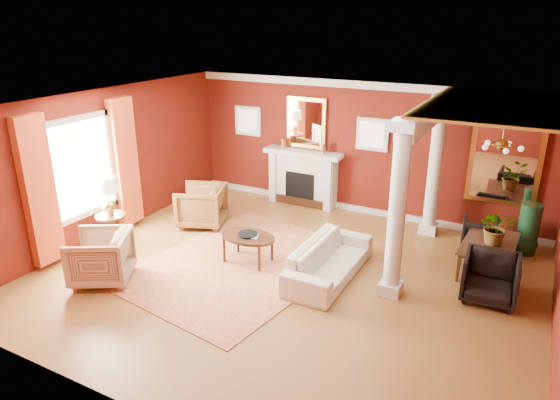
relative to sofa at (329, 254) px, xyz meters
The scene contains 27 objects.
ground 0.82m from the sofa, 149.53° to the right, with size 8.00×8.00×0.00m, color brown.
room_shell 1.76m from the sofa, 149.53° to the right, with size 8.04×7.04×2.92m.
fireplace 3.53m from the sofa, 122.93° to the left, with size 1.85×0.42×1.29m.
overmantel_mirror 3.93m from the sofa, 121.76° to the left, with size 0.95×0.07×1.15m.
flank_window_left 4.85m from the sofa, 138.15° to the left, with size 0.70×0.07×0.70m.
flank_window_right 3.42m from the sofa, 96.69° to the left, with size 0.70×0.07×0.70m.
left_window 4.72m from the sofa, 167.97° to the right, with size 0.21×2.55×2.60m.
column_front 1.49m from the sofa, ahead, with size 0.36×0.36×2.80m.
column_back 3.03m from the sofa, 67.63° to the left, with size 0.36×0.36×2.80m.
header_beam 2.90m from the sofa, 54.79° to the left, with size 0.30×3.20×0.32m, color silver.
amber_ceiling 3.60m from the sofa, 31.84° to the left, with size 2.30×3.40×0.04m, color gold.
dining_mirror 4.01m from the sofa, 53.52° to the left, with size 1.30×0.07×1.70m.
chandelier 3.27m from the sofa, 32.19° to the left, with size 0.60×0.62×0.75m.
crown_trim 3.97m from the sofa, 101.21° to the left, with size 8.00×0.08×0.16m, color silver.
base_trim 3.18m from the sofa, 101.21° to the left, with size 8.00×0.08×0.12m, color silver.
rug 1.65m from the sofa, 167.74° to the right, with size 2.98×3.97×0.02m, color maroon.
sofa is the anchor object (origin of this frame).
armchair_leopard 3.34m from the sofa, 165.94° to the left, with size 0.92×0.86×0.95m, color black.
armchair_stripe 3.80m from the sofa, 149.84° to the right, with size 0.92×0.86×0.94m, color tan.
coffee_table 1.50m from the sofa, behind, with size 1.03×1.03×0.52m.
coffee_book 1.48m from the sofa, behind, with size 0.17×0.02×0.23m, color black.
side_table 4.23m from the sofa, 168.25° to the right, with size 0.56×0.56×1.40m.
dining_table 2.79m from the sofa, 32.20° to the left, with size 1.49×0.52×0.83m, color black.
dining_chair_near 2.52m from the sofa, 11.08° to the left, with size 0.80×0.74×0.82m, color black.
dining_chair_far 3.16m from the sofa, 48.68° to the left, with size 0.63×0.59×0.65m, color black.
green_urn 3.85m from the sofa, 41.45° to the left, with size 0.41×0.41×0.99m.
potted_plant 2.90m from the sofa, 31.71° to the left, with size 0.56×0.62×0.48m, color #26591E.
Camera 1 is at (3.41, -6.67, 4.17)m, focal length 32.00 mm.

